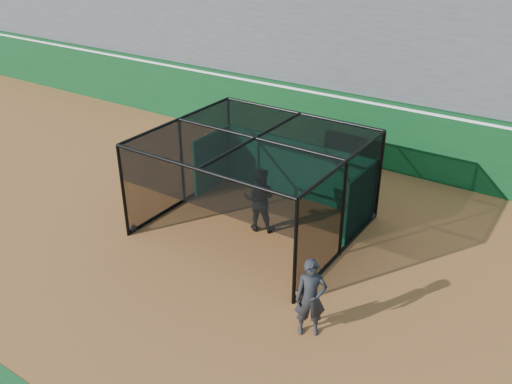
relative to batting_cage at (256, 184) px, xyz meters
The scene contains 6 objects.
ground 2.93m from the batting_cage, 107.48° to the right, with size 120.00×120.00×0.00m, color #95572B.
outfield_wall 6.09m from the batting_cage, 97.32° to the left, with size 50.00×0.50×2.50m.
grandstand 10.32m from the batting_cage, 94.52° to the left, with size 50.00×7.85×8.95m.
batting_cage is the anchor object (origin of this frame).
batter 0.47m from the batting_cage, 19.93° to the right, with size 0.93×0.72×1.90m, color black.
on_deck_player 4.71m from the batting_cage, 41.76° to the right, with size 0.81×0.74×1.85m.
Camera 1 is at (8.40, -8.89, 8.14)m, focal length 38.00 mm.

